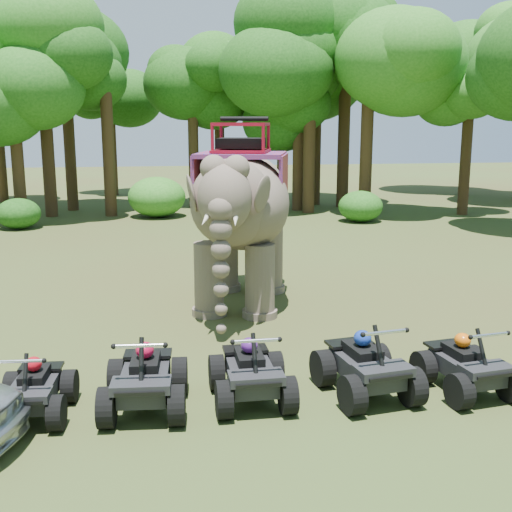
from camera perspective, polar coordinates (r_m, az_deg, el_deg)
The scene contains 22 objects.
ground at distance 12.44m, azimuth 0.85°, elevation -9.75°, with size 110.00×110.00×0.00m, color #47381E.
elephant at distance 16.08m, azimuth -1.34°, elevation 3.86°, with size 2.44×5.55×4.66m, color brown, non-canonical shape.
atv_0 at distance 10.85m, azimuth -19.24°, elevation -10.52°, with size 1.14×1.56×1.15m, color black, non-canonical shape.
atv_1 at distance 10.61m, azimuth -9.88°, elevation -9.97°, with size 1.32×1.81×1.34m, color black, non-canonical shape.
atv_2 at distance 10.77m, azimuth -0.47°, elevation -9.58°, with size 1.27×1.75×1.29m, color black, non-canonical shape.
atv_3 at distance 11.13m, azimuth 9.78°, elevation -8.86°, with size 1.34×1.83×1.36m, color black, non-canonical shape.
atv_4 at distance 11.69m, azimuth 18.22°, elevation -8.56°, with size 1.22×1.68×1.24m, color black, non-canonical shape.
tree_0 at distance 34.39m, azimuth -5.61°, elevation 10.97°, with size 5.63×5.63×8.04m, color #195114, non-canonical shape.
tree_1 at distance 34.03m, azimuth 2.31°, elevation 9.76°, with size 4.59×4.59×6.56m, color #195114, non-canonical shape.
tree_2 at distance 31.92m, azimuth 9.90°, elevation 12.54°, with size 7.00×7.00×10.00m, color #195114, non-canonical shape.
tree_3 at distance 33.26m, azimuth 18.24°, elevation 9.74°, with size 5.09×5.09×7.27m, color #195114, non-canonical shape.
tree_26 at distance 30.82m, azimuth -20.60°, elevation 10.17°, with size 5.63×5.63×8.05m, color #195114, non-canonical shape.
tree_27 at distance 31.94m, azimuth -13.10°, elevation 11.60°, with size 6.37×6.37×9.10m, color #195114, non-canonical shape.
tree_28 at distance 41.11m, azimuth -12.70°, elevation 10.30°, with size 5.03×5.03×7.18m, color #195114, non-canonical shape.
tree_31 at distance 33.28m, azimuth 3.82°, elevation 11.87°, with size 6.36×6.36×9.09m, color #195114, non-canonical shape.
tree_32 at distance 34.55m, azimuth -16.36°, elevation 11.34°, with size 6.29×6.29×8.98m, color #195114, non-canonical shape.
tree_35 at distance 42.43m, azimuth 18.37°, elevation 12.38°, with size 7.45×7.45×10.65m, color #195114, non-canonical shape.
tree_36 at distance 37.05m, azimuth -3.27°, elevation 11.33°, with size 5.85×5.85×8.36m, color #195114, non-canonical shape.
tree_37 at distance 32.56m, azimuth -18.23°, elevation 12.02°, with size 6.92×6.92×9.89m, color #195114, non-canonical shape.
tree_39 at distance 34.87m, azimuth 7.89°, elevation 13.28°, with size 7.63×7.63×10.90m, color #195114, non-canonical shape.
tree_40 at distance 35.71m, azimuth 5.36°, elevation 13.01°, with size 7.37×7.37×10.53m, color #195114, non-canonical shape.
tree_41 at distance 32.45m, azimuth 4.81°, elevation 12.65°, with size 7.00×7.00×10.00m, color #195114, non-canonical shape.
Camera 1 is at (-1.93, -11.39, 4.61)m, focal length 45.00 mm.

